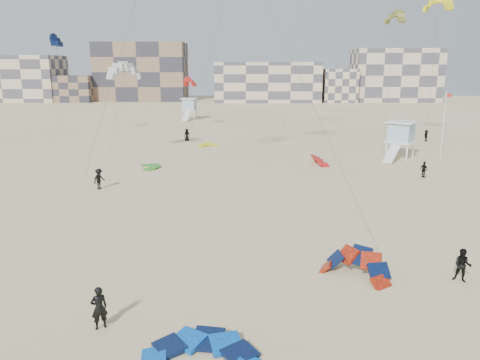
{
  "coord_description": "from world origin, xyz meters",
  "views": [
    {
      "loc": [
        4.08,
        -18.99,
        10.76
      ],
      "look_at": [
        3.65,
        6.0,
        4.67
      ],
      "focal_mm": 35.0,
      "sensor_mm": 36.0,
      "label": 1
    }
  ],
  "objects_px": {
    "kitesurfer_main": "(99,308)",
    "lifeguard_tower_near": "(401,140)",
    "kite_ground_orange": "(355,276)",
    "kite_ground_blue": "(203,357)"
  },
  "relations": [
    {
      "from": "kitesurfer_main",
      "to": "lifeguard_tower_near",
      "type": "bearing_deg",
      "value": -154.02
    },
    {
      "from": "kite_ground_orange",
      "to": "lifeguard_tower_near",
      "type": "bearing_deg",
      "value": 107.02
    },
    {
      "from": "lifeguard_tower_near",
      "to": "kitesurfer_main",
      "type": "bearing_deg",
      "value": -87.78
    },
    {
      "from": "kitesurfer_main",
      "to": "lifeguard_tower_near",
      "type": "xyz_separation_m",
      "value": [
        24.34,
        37.74,
        1.27
      ]
    },
    {
      "from": "kite_ground_blue",
      "to": "kitesurfer_main",
      "type": "height_order",
      "value": "kitesurfer_main"
    },
    {
      "from": "kite_ground_orange",
      "to": "kitesurfer_main",
      "type": "distance_m",
      "value": 13.02
    },
    {
      "from": "kitesurfer_main",
      "to": "kite_ground_orange",
      "type": "bearing_deg",
      "value": 172.74
    },
    {
      "from": "kite_ground_blue",
      "to": "lifeguard_tower_near",
      "type": "xyz_separation_m",
      "value": [
        19.83,
        39.68,
        2.21
      ]
    },
    {
      "from": "kitesurfer_main",
      "to": "lifeguard_tower_near",
      "type": "distance_m",
      "value": 44.93
    },
    {
      "from": "lifeguard_tower_near",
      "to": "kite_ground_orange",
      "type": "bearing_deg",
      "value": -75.97
    }
  ]
}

